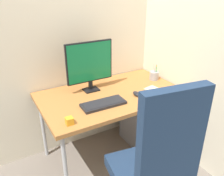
# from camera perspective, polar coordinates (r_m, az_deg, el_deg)

# --- Properties ---
(ground_plane) EXTENTS (8.00, 8.00, 0.00)m
(ground_plane) POSITION_cam_1_polar(r_m,az_deg,el_deg) (2.66, -0.09, -15.97)
(ground_plane) COLOR slate
(wall_back) EXTENTS (3.15, 0.04, 2.80)m
(wall_back) POSITION_cam_1_polar(r_m,az_deg,el_deg) (2.43, -5.50, 16.70)
(wall_back) COLOR beige
(wall_back) RESTS_ON ground_plane
(wall_side_right) EXTENTS (0.04, 2.58, 2.80)m
(wall_side_right) POSITION_cam_1_polar(r_m,az_deg,el_deg) (2.30, 19.62, 15.02)
(wall_side_right) COLOR beige
(wall_side_right) RESTS_ON ground_plane
(desk) EXTENTS (1.38, 0.82, 0.75)m
(desk) POSITION_cam_1_polar(r_m,az_deg,el_deg) (2.27, -0.10, -2.41)
(desk) COLOR #B27038
(desk) RESTS_ON ground_plane
(office_chair) EXTENTS (0.55, 0.61, 1.26)m
(office_chair) POSITION_cam_1_polar(r_m,az_deg,el_deg) (1.63, 10.53, -18.64)
(office_chair) COLOR black
(office_chair) RESTS_ON ground_plane
(filing_cabinet) EXTENTS (0.43, 0.54, 0.59)m
(filing_cabinet) POSITION_cam_1_polar(r_m,az_deg,el_deg) (2.69, 8.93, -7.96)
(filing_cabinet) COLOR slate
(filing_cabinet) RESTS_ON ground_plane
(monitor) EXTENTS (0.47, 0.12, 0.49)m
(monitor) POSITION_cam_1_polar(r_m,az_deg,el_deg) (2.22, -5.56, 6.09)
(monitor) COLOR black
(monitor) RESTS_ON desk
(keyboard) EXTENTS (0.40, 0.17, 0.03)m
(keyboard) POSITION_cam_1_polar(r_m,az_deg,el_deg) (2.03, -2.15, -3.92)
(keyboard) COLOR black
(keyboard) RESTS_ON desk
(mouse) EXTENTS (0.07, 0.11, 0.03)m
(mouse) POSITION_cam_1_polar(r_m,az_deg,el_deg) (2.21, 6.11, -1.41)
(mouse) COLOR black
(mouse) RESTS_ON desk
(pen_holder) EXTENTS (0.10, 0.10, 0.18)m
(pen_holder) POSITION_cam_1_polar(r_m,az_deg,el_deg) (2.59, 10.43, 3.10)
(pen_holder) COLOR #9EA0A5
(pen_holder) RESTS_ON desk
(notebook) EXTENTS (0.16, 0.24, 0.02)m
(notebook) POSITION_cam_1_polar(r_m,az_deg,el_deg) (2.32, 10.95, -0.73)
(notebook) COLOR beige
(notebook) RESTS_ON desk
(desk_clamp_accessory) EXTENTS (0.06, 0.06, 0.06)m
(desk_clamp_accessory) POSITION_cam_1_polar(r_m,az_deg,el_deg) (1.79, -10.53, -8.04)
(desk_clamp_accessory) COLOR orange
(desk_clamp_accessory) RESTS_ON desk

